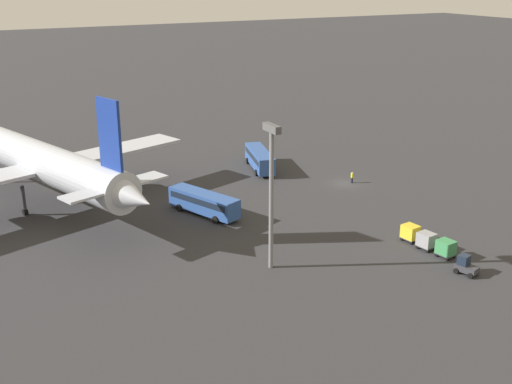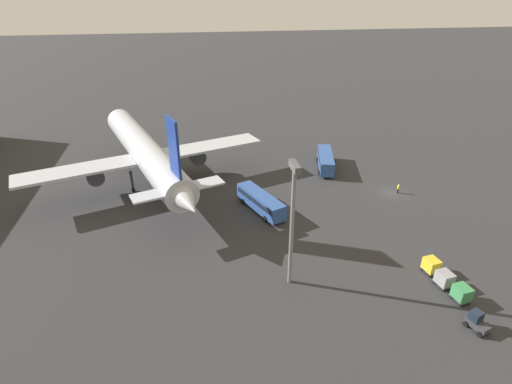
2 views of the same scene
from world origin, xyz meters
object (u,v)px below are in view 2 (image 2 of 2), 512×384
object	(u,v)px
shuttle_bus_far	(261,201)
cargo_cart_grey	(445,279)
cargo_cart_yellow	(431,265)
cargo_cart_green	(462,293)
shuttle_bus_near	(326,160)
baggage_tug	(477,322)
worker_person	(398,189)
airplane	(145,152)

from	to	relation	value
shuttle_bus_far	cargo_cart_grey	bearing A→B (deg)	-162.26
shuttle_bus_far	cargo_cart_yellow	size ratio (longest dim) A/B	5.09
cargo_cart_green	cargo_cart_yellow	size ratio (longest dim) A/B	1.00
shuttle_bus_near	baggage_tug	world-z (taller)	shuttle_bus_near
baggage_tug	cargo_cart_grey	distance (m)	6.90
worker_person	cargo_cart_green	distance (m)	27.90
cargo_cart_grey	cargo_cart_yellow	distance (m)	2.73
baggage_tug	shuttle_bus_far	bearing A→B (deg)	14.57
airplane	cargo_cart_yellow	world-z (taller)	airplane
airplane	baggage_tug	world-z (taller)	airplane
baggage_tug	airplane	bearing A→B (deg)	23.72
shuttle_bus_far	baggage_tug	size ratio (longest dim) A/B	4.21
airplane	shuttle_bus_far	size ratio (longest dim) A/B	4.39
cargo_cart_green	cargo_cart_grey	world-z (taller)	same
airplane	cargo_cart_green	xyz separation A→B (m)	(-38.67, -37.83, -5.42)
airplane	cargo_cart_yellow	distance (m)	50.23
worker_person	cargo_cart_green	bearing A→B (deg)	166.70
shuttle_bus_near	shuttle_bus_far	world-z (taller)	shuttle_bus_near
shuttle_bus_far	cargo_cart_grey	size ratio (longest dim) A/B	5.09
shuttle_bus_near	worker_person	world-z (taller)	shuttle_bus_near
shuttle_bus_near	shuttle_bus_far	bearing A→B (deg)	147.34
cargo_cart_grey	baggage_tug	bearing A→B (deg)	175.33
shuttle_bus_near	cargo_cart_grey	xyz separation A→B (m)	(-37.47, -2.31, -0.69)
baggage_tug	cargo_cart_grey	world-z (taller)	baggage_tug
airplane	worker_person	xyz separation A→B (m)	(-11.51, -44.25, -5.74)
shuttle_bus_near	airplane	bearing A→B (deg)	107.60
shuttle_bus_near	cargo_cart_green	distance (m)	40.30
shuttle_bus_far	cargo_cart_green	xyz separation A→B (m)	(-25.36, -19.13, -0.64)
airplane	cargo_cart_yellow	bearing A→B (deg)	-150.08
cargo_cart_grey	cargo_cart_yellow	bearing A→B (deg)	1.67
airplane	worker_person	bearing A→B (deg)	-122.97
shuttle_bus_far	cargo_cart_grey	xyz separation A→B (m)	(-22.63, -18.66, -0.64)
shuttle_bus_near	shuttle_bus_far	distance (m)	22.08
shuttle_bus_near	baggage_tug	size ratio (longest dim) A/B	4.31
airplane	shuttle_bus_near	world-z (taller)	airplane
shuttle_bus_far	cargo_cart_yellow	xyz separation A→B (m)	(-19.90, -18.58, -0.64)
worker_person	cargo_cart_grey	xyz separation A→B (m)	(-24.43, 6.89, 0.32)
shuttle_bus_near	cargo_cart_green	world-z (taller)	shuttle_bus_near
worker_person	cargo_cart_yellow	size ratio (longest dim) A/B	0.79
shuttle_bus_near	cargo_cart_grey	world-z (taller)	shuttle_bus_near
airplane	cargo_cart_green	world-z (taller)	airplane
shuttle_bus_far	cargo_cart_yellow	distance (m)	27.24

